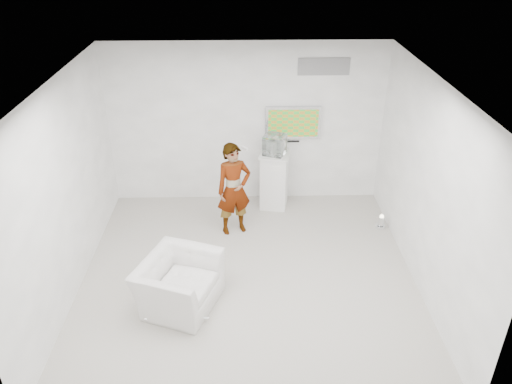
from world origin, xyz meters
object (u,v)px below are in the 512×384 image
floor_uplight (381,222)px  person (234,189)px  tv (293,122)px  pedestal (274,180)px  armchair (179,283)px

floor_uplight → person: bearing=-179.9°
person → floor_uplight: person is taller
tv → pedestal: tv is taller
floor_uplight → armchair: bearing=-150.6°
tv → pedestal: size_ratio=0.93×
tv → person: (-1.07, -1.15, -0.74)m
tv → person: tv is taller
pedestal → floor_uplight: (1.83, -0.84, -0.41)m
tv → person: 1.74m
tv → armchair: (-1.82, -3.01, -1.19)m
armchair → floor_uplight: 3.81m
tv → armchair: 3.72m
tv → armchair: bearing=-121.1°
tv → armchair: size_ratio=0.91×
person → floor_uplight: size_ratio=6.26×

